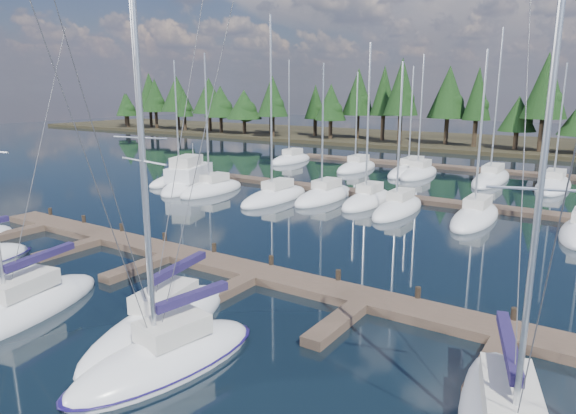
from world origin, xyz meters
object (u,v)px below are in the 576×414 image
Objects in this scene: motor_yacht_left at (190,182)px; main_dock at (252,277)px; front_sailboat_3 at (160,324)px; front_sailboat_4 at (166,359)px.

main_dock is at bearing -39.17° from motor_yacht_left.
front_sailboat_3 is (0.24, -6.41, 0.09)m from main_dock.
main_dock is 4.05× the size of motor_yacht_left.
main_dock is 3.32× the size of front_sailboat_4.
motor_yacht_left reaches higher than main_dock.
motor_yacht_left is at bearing 132.67° from front_sailboat_4.
front_sailboat_3 is 1.07× the size of front_sailboat_4.
front_sailboat_4 is at bearing -73.41° from main_dock.
main_dock is at bearing 106.59° from front_sailboat_4.
front_sailboat_4 is at bearing -47.33° from motor_yacht_left.
main_dock is at bearing 92.12° from front_sailboat_3.
front_sailboat_4 is (2.19, -1.75, -0.01)m from front_sailboat_3.
front_sailboat_3 is at bearing -87.88° from main_dock.
front_sailboat_3 is 2.81m from front_sailboat_4.
front_sailboat_3 reaches higher than front_sailboat_4.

